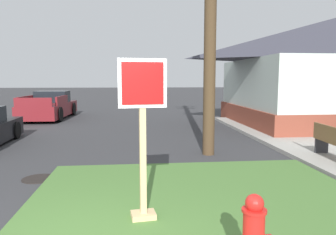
{
  "coord_description": "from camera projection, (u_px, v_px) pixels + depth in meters",
  "views": [
    {
      "loc": [
        0.73,
        -3.56,
        2.15
      ],
      "look_at": [
        1.44,
        3.44,
        1.3
      ],
      "focal_mm": 34.33,
      "sensor_mm": 36.0,
      "label": 1
    }
  ],
  "objects": [
    {
      "name": "grass_corner_patch",
      "position": [
        206.0,
        211.0,
        5.17
      ],
      "size": [
        5.97,
        5.69,
        0.08
      ],
      "primitive_type": "cube",
      "color": "#477033",
      "rests_on": "ground"
    },
    {
      "name": "sidewalk_strip",
      "position": [
        317.0,
        150.0,
        9.45
      ],
      "size": [
        2.2,
        15.65,
        0.12
      ],
      "primitive_type": "cube",
      "color": "#9E9B93",
      "rests_on": "ground"
    },
    {
      "name": "stop_sign",
      "position": [
        143.0,
        143.0,
        4.67
      ],
      "size": [
        0.69,
        0.32,
        2.36
      ],
      "color": "tan",
      "rests_on": "grass_corner_patch"
    },
    {
      "name": "manhole_cover",
      "position": [
        39.0,
        179.0,
        6.94
      ],
      "size": [
        0.7,
        0.7,
        0.02
      ],
      "primitive_type": "cylinder",
      "color": "black",
      "rests_on": "ground"
    },
    {
      "name": "pickup_truck_maroon",
      "position": [
        50.0,
        107.0,
        17.6
      ],
      "size": [
        2.19,
        5.1,
        1.48
      ],
      "color": "maroon",
      "rests_on": "ground"
    },
    {
      "name": "street_bench",
      "position": [
        336.0,
        142.0,
        8.02
      ],
      "size": [
        0.52,
        1.81,
        0.85
      ],
      "color": "brown",
      "rests_on": "sidewalk_strip"
    }
  ]
}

